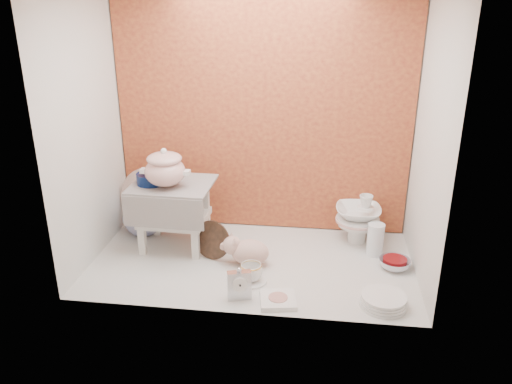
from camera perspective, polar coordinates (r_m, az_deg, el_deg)
ground at (r=2.95m, az=-0.44°, el=-7.73°), size 1.80×1.80×0.00m
niche_shell at (r=2.79m, az=0.02°, el=11.01°), size 1.86×1.03×1.53m
step_stool at (r=3.07m, az=-9.03°, el=-2.56°), size 0.47×0.40×0.40m
soup_tureen at (r=2.91m, az=-10.07°, el=2.68°), size 0.34×0.34×0.23m
cobalt_bowl at (r=3.01m, az=-11.54°, el=1.49°), size 0.20×0.20×0.06m
floral_platter at (r=3.28m, az=-11.51°, el=-0.92°), size 0.42×0.13×0.42m
blue_white_vase at (r=3.30m, az=-12.40°, el=-2.29°), size 0.27×0.27×0.27m
lacquer_tray at (r=2.95m, az=-4.90°, el=-5.32°), size 0.23×0.13×0.23m
mantel_clock at (r=2.59m, az=-1.87°, el=-10.10°), size 0.13×0.07×0.17m
plush_pig at (r=2.88m, az=-0.67°, el=-6.65°), size 0.32×0.28×0.16m
teacup_saucer at (r=2.76m, az=-0.53°, el=-9.80°), size 0.17×0.17×0.01m
gold_rim_teacup at (r=2.73m, az=-0.53°, el=-8.86°), size 0.15×0.15×0.09m
lattice_dish at (r=2.60m, az=2.45°, el=-11.84°), size 0.20×0.20×0.02m
dinner_plate_stack at (r=2.63m, az=13.94°, el=-11.60°), size 0.29×0.29×0.06m
crystal_bowl at (r=2.97m, az=15.10°, el=-7.68°), size 0.19×0.19×0.05m
clear_glass_vase at (r=3.06m, az=13.08°, el=-5.15°), size 0.12×0.12×0.19m
porcelain_tower at (r=3.17m, az=11.21°, el=-2.85°), size 0.32×0.32×0.31m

